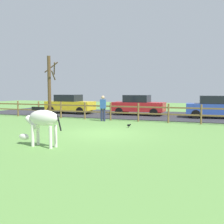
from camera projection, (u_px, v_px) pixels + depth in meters
ground_plane at (102, 133)px, 12.41m from camera, size 60.00×60.00×0.00m
parking_asphalt at (148, 115)px, 21.06m from camera, size 28.00×7.40×0.05m
paddock_fence at (124, 111)px, 17.22m from camera, size 20.95×0.11×1.17m
bare_tree at (50, 85)px, 19.49m from camera, size 1.23×0.95×4.47m
zebra at (42, 121)px, 9.42m from camera, size 1.94×0.58×1.41m
crow_on_grass at (129, 125)px, 14.24m from camera, size 0.21×0.10×0.20m
parked_car_yellow at (70, 104)px, 22.33m from camera, size 4.00×1.89×1.56m
parked_car_blue at (215, 107)px, 18.54m from camera, size 4.13×2.15×1.56m
parked_car_red at (138, 105)px, 20.85m from camera, size 4.02×1.91×1.56m
visitor_near_fence at (103, 107)px, 17.09m from camera, size 0.39×0.28×1.64m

